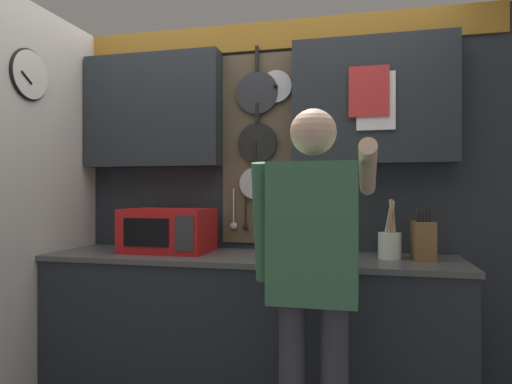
# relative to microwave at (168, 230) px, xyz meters

# --- Properties ---
(base_cabinet_counter) EXTENTS (2.39, 0.62, 0.91)m
(base_cabinet_counter) POSITION_rel_microwave_xyz_m (0.52, -0.04, -0.59)
(base_cabinet_counter) COLOR #23282D
(base_cabinet_counter) RESTS_ON ground_plane
(back_wall_unit) EXTENTS (2.96, 0.23, 2.38)m
(back_wall_unit) POSITION_rel_microwave_xyz_m (0.53, 0.23, 0.44)
(back_wall_unit) COLOR #23282D
(back_wall_unit) RESTS_ON ground_plane
(side_wall) EXTENTS (0.07, 1.60, 2.38)m
(side_wall) POSITION_rel_microwave_xyz_m (-0.69, -0.44, 0.16)
(side_wall) COLOR silver
(side_wall) RESTS_ON ground_plane
(microwave) EXTENTS (0.52, 0.37, 0.27)m
(microwave) POSITION_rel_microwave_xyz_m (0.00, 0.00, 0.00)
(microwave) COLOR red
(microwave) RESTS_ON base_cabinet_counter
(knife_block) EXTENTS (0.12, 0.16, 0.29)m
(knife_block) POSITION_rel_microwave_xyz_m (1.49, 0.00, -0.02)
(knife_block) COLOR brown
(knife_block) RESTS_ON base_cabinet_counter
(utensil_crock) EXTENTS (0.13, 0.13, 0.33)m
(utensil_crock) POSITION_rel_microwave_xyz_m (1.32, 0.00, -0.05)
(utensil_crock) COLOR white
(utensil_crock) RESTS_ON base_cabinet_counter
(person) EXTENTS (0.54, 0.63, 1.64)m
(person) POSITION_rel_microwave_xyz_m (0.97, -0.63, -0.07)
(person) COLOR #383842
(person) RESTS_ON ground_plane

